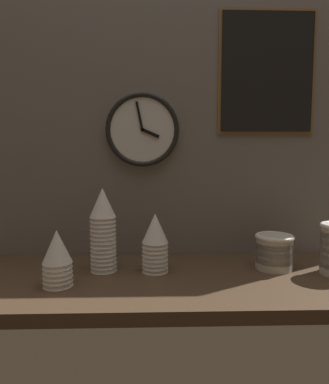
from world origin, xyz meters
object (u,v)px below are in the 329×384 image
(cup_stack_center_left, at_px, (103,230))
(bowl_stack_right, at_px, (274,251))
(cup_stack_center, at_px, (155,243))
(menu_board, at_px, (267,72))
(wall_clock, at_px, (142,130))
(cup_stack_left, at_px, (57,258))

(cup_stack_center_left, height_order, bowl_stack_right, cup_stack_center_left)
(cup_stack_center, distance_m, menu_board, 0.79)
(cup_stack_center_left, relative_size, wall_clock, 1.01)
(bowl_stack_right, distance_m, wall_clock, 0.66)
(bowl_stack_right, bearing_deg, cup_stack_left, -168.78)
(cup_stack_left, relative_size, wall_clock, 0.60)
(cup_stack_left, height_order, wall_clock, wall_clock)
(bowl_stack_right, relative_size, menu_board, 0.28)
(cup_stack_center_left, bearing_deg, cup_stack_left, -130.48)
(cup_stack_center_left, xyz_separation_m, menu_board, (0.61, 0.20, 0.57))
(cup_stack_center_left, bearing_deg, cup_stack_center, -4.64)
(menu_board, bearing_deg, wall_clock, -178.94)
(cup_stack_left, distance_m, cup_stack_center, 0.32)
(cup_stack_left, xyz_separation_m, bowl_stack_right, (0.71, 0.14, -0.02))
(bowl_stack_right, height_order, wall_clock, wall_clock)
(cup_stack_center, height_order, bowl_stack_right, cup_stack_center)
(cup_stack_center_left, distance_m, menu_board, 0.86)
(menu_board, bearing_deg, cup_stack_center_left, -162.23)
(cup_stack_center, bearing_deg, menu_board, 25.83)
(cup_stack_center_left, height_order, wall_clock, wall_clock)
(cup_stack_center, bearing_deg, cup_stack_left, -157.27)
(cup_stack_left, xyz_separation_m, cup_stack_center_left, (0.12, 0.14, 0.06))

